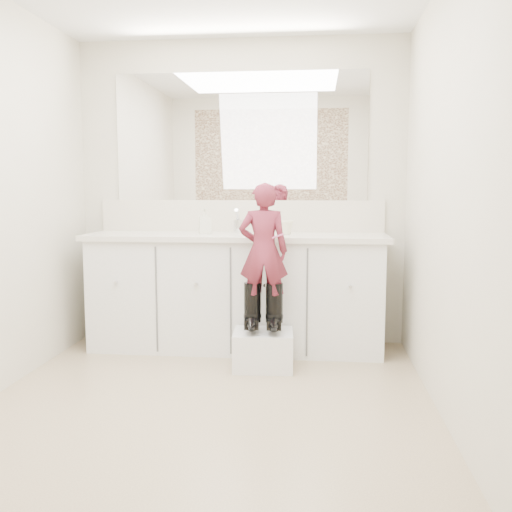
# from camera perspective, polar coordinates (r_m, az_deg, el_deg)

# --- Properties ---
(floor) EXTENTS (3.00, 3.00, 0.00)m
(floor) POSITION_cam_1_polar(r_m,az_deg,el_deg) (3.36, -5.02, -14.87)
(floor) COLOR #8D765C
(floor) RESTS_ON ground
(wall_back) EXTENTS (2.60, 0.00, 2.60)m
(wall_back) POSITION_cam_1_polar(r_m,az_deg,el_deg) (4.60, -1.56, 6.35)
(wall_back) COLOR beige
(wall_back) RESTS_ON floor
(wall_front) EXTENTS (2.60, 0.00, 2.60)m
(wall_front) POSITION_cam_1_polar(r_m,az_deg,el_deg) (1.67, -15.43, 5.19)
(wall_front) COLOR beige
(wall_front) RESTS_ON floor
(wall_right) EXTENTS (0.00, 3.00, 3.00)m
(wall_right) POSITION_cam_1_polar(r_m,az_deg,el_deg) (3.13, 18.88, 5.74)
(wall_right) COLOR beige
(wall_right) RESTS_ON floor
(vanity_cabinet) EXTENTS (2.20, 0.55, 0.85)m
(vanity_cabinet) POSITION_cam_1_polar(r_m,az_deg,el_deg) (4.40, -2.00, -3.83)
(vanity_cabinet) COLOR silver
(vanity_cabinet) RESTS_ON floor
(countertop) EXTENTS (2.28, 0.58, 0.04)m
(countertop) POSITION_cam_1_polar(r_m,az_deg,el_deg) (4.33, -2.06, 1.94)
(countertop) COLOR beige
(countertop) RESTS_ON vanity_cabinet
(backsplash) EXTENTS (2.28, 0.03, 0.25)m
(backsplash) POSITION_cam_1_polar(r_m,az_deg,el_deg) (4.59, -1.57, 4.03)
(backsplash) COLOR beige
(backsplash) RESTS_ON countertop
(mirror) EXTENTS (2.00, 0.02, 1.00)m
(mirror) POSITION_cam_1_polar(r_m,az_deg,el_deg) (4.60, -1.60, 11.83)
(mirror) COLOR white
(mirror) RESTS_ON wall_back
(dot_panel) EXTENTS (2.00, 0.01, 1.20)m
(dot_panel) POSITION_cam_1_polar(r_m,az_deg,el_deg) (1.73, -15.81, 20.26)
(dot_panel) COLOR #472819
(dot_panel) RESTS_ON wall_front
(faucet) EXTENTS (0.08, 0.08, 0.10)m
(faucet) POSITION_cam_1_polar(r_m,az_deg,el_deg) (4.48, -1.76, 3.01)
(faucet) COLOR silver
(faucet) RESTS_ON countertop
(cup) EXTENTS (0.14, 0.14, 0.10)m
(cup) POSITION_cam_1_polar(r_m,az_deg,el_deg) (4.31, 3.00, 2.86)
(cup) COLOR beige
(cup) RESTS_ON countertop
(soap_bottle) EXTENTS (0.11, 0.11, 0.20)m
(soap_bottle) POSITION_cam_1_polar(r_m,az_deg,el_deg) (4.38, -5.13, 3.52)
(soap_bottle) COLOR silver
(soap_bottle) RESTS_ON countertop
(step_stool) EXTENTS (0.42, 0.36, 0.26)m
(step_stool) POSITION_cam_1_polar(r_m,az_deg,el_deg) (3.98, 0.73, -9.35)
(step_stool) COLOR silver
(step_stool) RESTS_ON floor
(boot_left) EXTENTS (0.14, 0.23, 0.34)m
(boot_left) POSITION_cam_1_polar(r_m,az_deg,el_deg) (3.92, -0.36, -5.12)
(boot_left) COLOR black
(boot_left) RESTS_ON step_stool
(boot_right) EXTENTS (0.14, 0.23, 0.34)m
(boot_right) POSITION_cam_1_polar(r_m,az_deg,el_deg) (3.90, 1.84, -5.17)
(boot_right) COLOR black
(boot_right) RESTS_ON step_stool
(toddler) EXTENTS (0.35, 0.24, 0.91)m
(toddler) POSITION_cam_1_polar(r_m,az_deg,el_deg) (3.85, 0.75, 0.51)
(toddler) COLOR #AB344B
(toddler) RESTS_ON step_stool
(toothbrush) EXTENTS (0.14, 0.02, 0.06)m
(toothbrush) POSITION_cam_1_polar(r_m,az_deg,el_deg) (3.81, 1.77, 1.86)
(toothbrush) COLOR #DC5590
(toothbrush) RESTS_ON toddler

